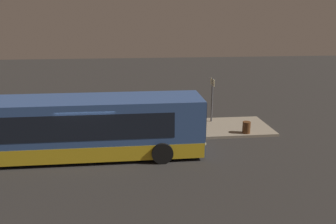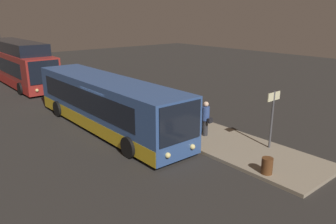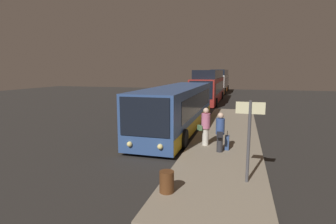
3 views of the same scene
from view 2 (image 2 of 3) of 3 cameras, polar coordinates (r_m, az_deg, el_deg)
The scene contains 9 objects.
ground at distance 17.94m, azimuth -9.50°, elevation -3.47°, with size 80.00×80.00×0.00m, color #2B2826.
platform at distance 19.68m, azimuth -1.20°, elevation -1.18°, with size 20.00×3.43×0.15m.
bus_lead at distance 18.37m, azimuth -10.82°, elevation 1.46°, with size 12.38×2.83×2.78m.
bus_second at distance 32.47m, azimuth -24.48°, elevation 7.42°, with size 12.52×2.90×3.83m.
passenger_boarding at distance 16.70m, azimuth 2.50°, elevation -0.65°, with size 0.63×0.70×1.85m.
passenger_waiting at distance 16.61m, azimuth 6.60°, elevation -0.94°, with size 0.57×0.41×1.79m.
suitcase at distance 17.34m, azimuth 6.01°, elevation -2.40°, with size 0.39×0.19×0.88m.
sign_post at distance 15.50m, azimuth 17.73°, elevation -0.03°, with size 0.10×0.89×2.70m.
trash_bin at distance 13.42m, azimuth 16.87°, elevation -8.96°, with size 0.44×0.44×0.65m.
Camera 2 is at (14.64, -8.36, 6.12)m, focal length 35.00 mm.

